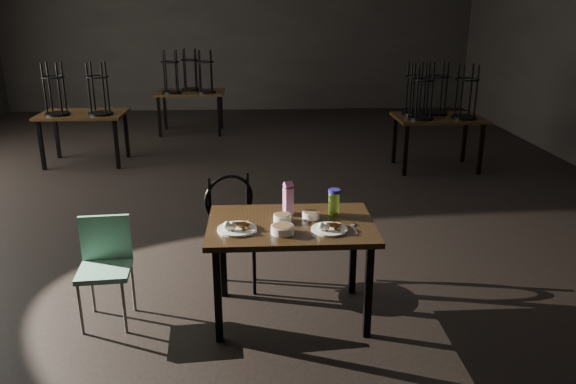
{
  "coord_description": "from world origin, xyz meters",
  "views": [
    {
      "loc": [
        0.39,
        -6.41,
        2.26
      ],
      "look_at": [
        0.62,
        -2.26,
        0.85
      ],
      "focal_mm": 35.0,
      "sensor_mm": 36.0,
      "label": 1
    }
  ],
  "objects": [
    {
      "name": "spoon",
      "position": [
        1.06,
        -2.74,
        0.75
      ],
      "size": [
        0.05,
        0.2,
        0.01
      ],
      "color": "silver",
      "rests_on": "main_table"
    },
    {
      "name": "plate_left",
      "position": [
        0.23,
        -2.78,
        0.77
      ],
      "size": [
        0.27,
        0.27,
        0.09
      ],
      "color": "white",
      "rests_on": "main_table"
    },
    {
      "name": "bentwood_chair",
      "position": [
        0.19,
        -2.14,
        0.55
      ],
      "size": [
        0.5,
        0.49,
        0.93
      ],
      "rotation": [
        0.0,
        0.0,
        0.4
      ],
      "color": "black",
      "rests_on": "ground"
    },
    {
      "name": "main_table",
      "position": [
        0.62,
        -2.66,
        0.67
      ],
      "size": [
        1.2,
        0.8,
        0.75
      ],
      "color": "black",
      "rests_on": "ground"
    },
    {
      "name": "bg_table_far",
      "position": [
        -0.81,
        3.7,
        0.78
      ],
      "size": [
        1.2,
        0.8,
        1.48
      ],
      "color": "black",
      "rests_on": "ground"
    },
    {
      "name": "bowl_far",
      "position": [
        0.77,
        -2.58,
        0.78
      ],
      "size": [
        0.13,
        0.13,
        0.05
      ],
      "color": "white",
      "rests_on": "main_table"
    },
    {
      "name": "bg_table_left",
      "position": [
        -2.13,
        1.7,
        0.75
      ],
      "size": [
        1.2,
        0.8,
        1.48
      ],
      "color": "black",
      "rests_on": "ground"
    },
    {
      "name": "bg_table_right",
      "position": [
        2.88,
        1.2,
        0.8
      ],
      "size": [
        1.2,
        0.8,
        1.48
      ],
      "color": "black",
      "rests_on": "ground"
    },
    {
      "name": "juice_carton",
      "position": [
        0.61,
        -2.48,
        0.87
      ],
      "size": [
        0.08,
        0.08,
        0.26
      ],
      "color": "#991B74",
      "rests_on": "main_table"
    },
    {
      "name": "bowl_big",
      "position": [
        0.55,
        -2.85,
        0.78
      ],
      "size": [
        0.16,
        0.16,
        0.06
      ],
      "color": "white",
      "rests_on": "main_table"
    },
    {
      "name": "bowl_near",
      "position": [
        0.56,
        -2.63,
        0.78
      ],
      "size": [
        0.13,
        0.13,
        0.05
      ],
      "color": "white",
      "rests_on": "main_table"
    },
    {
      "name": "water_bottle",
      "position": [
        0.95,
        -2.51,
        0.85
      ],
      "size": [
        0.11,
        0.11,
        0.2
      ],
      "color": "#8AC63A",
      "rests_on": "main_table"
    },
    {
      "name": "plate_right",
      "position": [
        0.87,
        -2.82,
        0.77
      ],
      "size": [
        0.25,
        0.25,
        0.08
      ],
      "color": "white",
      "rests_on": "main_table"
    },
    {
      "name": "school_chair",
      "position": [
        -0.74,
        -2.63,
        0.47
      ],
      "size": [
        0.39,
        0.39,
        0.79
      ],
      "rotation": [
        0.0,
        0.0,
        0.08
      ],
      "color": "#6AA589",
      "rests_on": "ground"
    }
  ]
}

